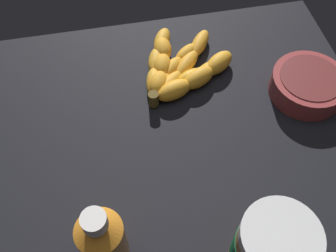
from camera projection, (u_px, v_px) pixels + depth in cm
name	position (u px, v px, depth cm)	size (l,w,h in cm)	color
ground_plane	(180.00, 168.00, 67.78)	(74.89, 73.86, 3.06)	black
banana_bunch	(178.00, 69.00, 76.56)	(19.70, 20.53, 3.67)	orange
honey_bottle	(102.00, 238.00, 53.31)	(6.66, 6.66, 13.47)	orange
small_bowl	(308.00, 85.00, 73.43)	(14.08, 14.08, 4.51)	#993838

